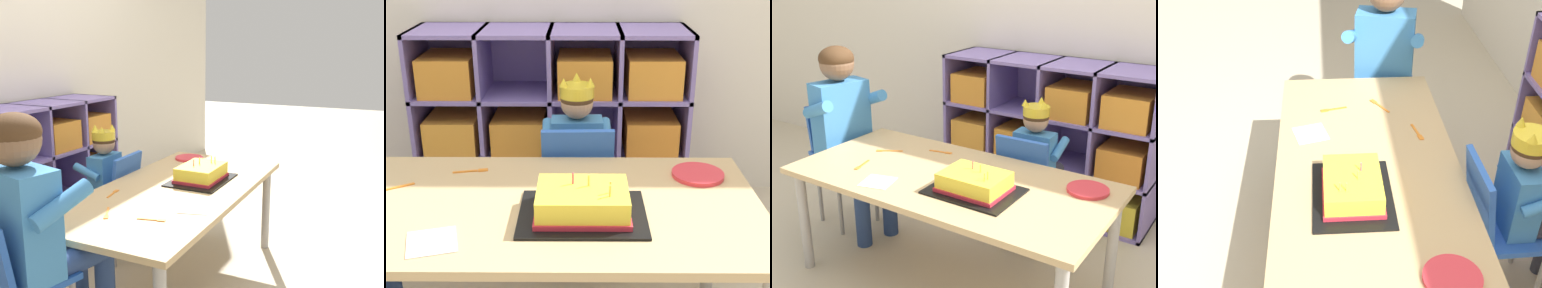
{
  "view_description": "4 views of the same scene",
  "coord_description": "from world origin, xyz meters",
  "views": [
    {
      "loc": [
        -1.97,
        -1.05,
        1.28
      ],
      "look_at": [
        0.16,
        -0.02,
        0.77
      ],
      "focal_mm": 41.64,
      "sensor_mm": 36.0,
      "label": 1
    },
    {
      "loc": [
        0.17,
        -1.44,
        1.35
      ],
      "look_at": [
        0.16,
        -0.01,
        0.77
      ],
      "focal_mm": 48.11,
      "sensor_mm": 36.0,
      "label": 2
    },
    {
      "loc": [
        1.22,
        -1.73,
        1.5
      ],
      "look_at": [
        0.11,
        -0.05,
        0.76
      ],
      "focal_mm": 47.04,
      "sensor_mm": 36.0,
      "label": 3
    },
    {
      "loc": [
        1.56,
        -0.17,
        1.75
      ],
      "look_at": [
        0.14,
        -0.08,
        0.76
      ],
      "focal_mm": 46.71,
      "sensor_mm": 36.0,
      "label": 4
    }
  ],
  "objects": [
    {
      "name": "classroom_chair_blue",
      "position": [
        0.16,
        0.49,
        0.39
      ],
      "size": [
        0.31,
        0.33,
        0.66
      ],
      "rotation": [
        0.0,
        0.0,
        3.17
      ],
      "color": "blue",
      "rests_on": "ground"
    },
    {
      "name": "child_with_crown",
      "position": [
        0.15,
        0.6,
        0.52
      ],
      "size": [
        0.3,
        0.31,
        0.83
      ],
      "rotation": [
        0.0,
        0.0,
        3.17
      ],
      "color": "#3D7FBC",
      "rests_on": "ground"
    },
    {
      "name": "paper_plate_stack",
      "position": [
        0.58,
        0.2,
        0.57
      ],
      "size": [
        0.18,
        0.18,
        0.01
      ],
      "primitive_type": "cylinder",
      "color": "#DB333D",
      "rests_on": "activity_table"
    },
    {
      "name": "birthday_cake_on_tray",
      "position": [
        0.18,
        -0.07,
        0.6
      ],
      "size": [
        0.38,
        0.29,
        0.12
      ],
      "color": "black",
      "rests_on": "activity_table"
    },
    {
      "name": "fork_at_table_front_edge",
      "position": [
        -0.46,
        0.09,
        0.57
      ],
      "size": [
        0.13,
        0.08,
        0.0
      ],
      "rotation": [
        0.0,
        0.0,
        0.54
      ],
      "color": "orange",
      "rests_on": "activity_table"
    },
    {
      "name": "storage_cubby_shelf",
      "position": [
        0.04,
        1.03,
        0.44
      ],
      "size": [
        1.34,
        0.39,
        0.94
      ],
      "color": "#7F6BB2",
      "rests_on": "ground"
    },
    {
      "name": "fork_beside_plate_stack",
      "position": [
        -0.21,
        0.23,
        0.57
      ],
      "size": [
        0.12,
        0.04,
        0.0
      ],
      "rotation": [
        0.0,
        0.0,
        3.35
      ],
      "color": "orange",
      "rests_on": "activity_table"
    },
    {
      "name": "paper_napkin_square",
      "position": [
        -0.24,
        -0.23,
        0.57
      ],
      "size": [
        0.17,
        0.17,
        0.0
      ],
      "primitive_type": "cube",
      "rotation": [
        0.0,
        0.0,
        0.27
      ],
      "color": "white",
      "rests_on": "activity_table"
    },
    {
      "name": "activity_table",
      "position": [
        0.0,
        0.0,
        0.51
      ],
      "size": [
        1.5,
        0.72,
        0.56
      ],
      "color": "tan",
      "rests_on": "ground"
    }
  ]
}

